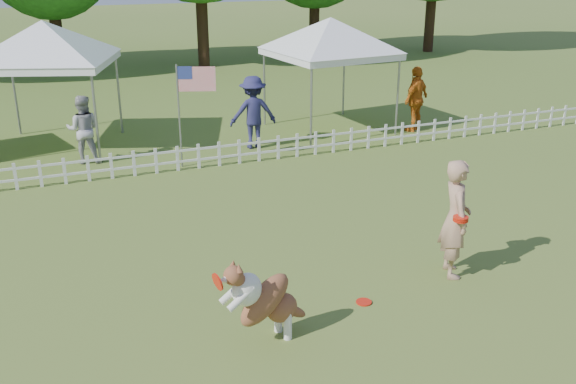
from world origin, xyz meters
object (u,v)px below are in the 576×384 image
object	(u,v)px
spectator_a	(83,129)
canopy_tent_left	(50,87)
spectator_b	(253,112)
handler	(456,219)
dog	(266,299)
canopy_tent_right	(329,76)
spectator_c	(416,99)
frisbee_on_turf	(364,302)
flag_pole	(179,117)

from	to	relation	value
spectator_a	canopy_tent_left	bearing A→B (deg)	-54.77
canopy_tent_left	spectator_b	distance (m)	5.17
spectator_a	spectator_b	world-z (taller)	spectator_b
handler	dog	world-z (taller)	handler
handler	dog	xyz separation A→B (m)	(-3.36, -0.72, -0.32)
handler	spectator_a	distance (m)	9.45
canopy_tent_right	spectator_c	bearing A→B (deg)	-31.20
frisbee_on_turf	spectator_b	bearing A→B (deg)	82.60
canopy_tent_right	canopy_tent_left	bearing A→B (deg)	166.42
spectator_a	spectator_c	size ratio (longest dim) A/B	0.89
canopy_tent_left	spectator_a	distance (m)	1.85
dog	spectator_c	xyz separation A→B (m)	(7.52, 8.47, 0.30)
flag_pole	spectator_b	bearing A→B (deg)	41.62
canopy_tent_left	spectator_c	world-z (taller)	canopy_tent_left
frisbee_on_turf	spectator_c	distance (m)	10.02
dog	frisbee_on_turf	size ratio (longest dim) A/B	5.42
spectator_a	spectator_b	size ratio (longest dim) A/B	0.88
spectator_c	canopy_tent_left	bearing A→B (deg)	-38.87
dog	canopy_tent_right	size ratio (longest dim) A/B	0.40
spectator_c	spectator_a	bearing A→B (deg)	-29.77
dog	frisbee_on_turf	xyz separation A→B (m)	(1.65, 0.41, -0.61)
frisbee_on_turf	spectator_b	distance (m)	8.26
dog	canopy_tent_left	xyz separation A→B (m)	(-2.07, 10.41, 0.96)
spectator_a	spectator_c	bearing A→B (deg)	-167.87
canopy_tent_right	frisbee_on_turf	bearing A→B (deg)	-118.31
spectator_b	spectator_a	bearing A→B (deg)	1.66
canopy_tent_left	frisbee_on_turf	bearing A→B (deg)	-51.26
dog	spectator_a	distance (m)	8.96
canopy_tent_right	flag_pole	size ratio (longest dim) A/B	1.27
canopy_tent_left	flag_pole	xyz separation A→B (m)	(2.68, -2.77, -0.37)
flag_pole	spectator_c	bearing A→B (deg)	25.19
canopy_tent_right	flag_pole	distance (m)	5.05
handler	spectator_a	xyz separation A→B (m)	(-4.84, 8.12, -0.12)
canopy_tent_left	spectator_b	size ratio (longest dim) A/B	1.70
handler	canopy_tent_right	distance (m)	9.01
spectator_c	handler	bearing A→B (deg)	34.34
spectator_c	canopy_tent_right	bearing A→B (deg)	-52.15
canopy_tent_right	spectator_a	xyz separation A→B (m)	(-6.77, -0.66, -0.72)
flag_pole	spectator_c	size ratio (longest dim) A/B	1.32
frisbee_on_turf	flag_pole	distance (m)	7.41
canopy_tent_left	spectator_c	size ratio (longest dim) A/B	1.73
handler	spectator_b	size ratio (longest dim) A/B	1.01
handler	frisbee_on_turf	bearing A→B (deg)	120.35
frisbee_on_turf	spectator_a	xyz separation A→B (m)	(-3.13, 8.43, 0.81)
canopy_tent_right	spectator_a	bearing A→B (deg)	179.07
dog	spectator_a	world-z (taller)	spectator_a
handler	frisbee_on_turf	world-z (taller)	handler
handler	canopy_tent_left	size ratio (longest dim) A/B	0.60
canopy_tent_left	spectator_b	bearing A→B (deg)	-2.99
dog	canopy_tent_left	world-z (taller)	canopy_tent_left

